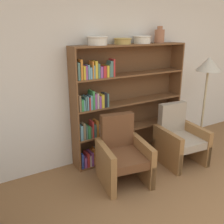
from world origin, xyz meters
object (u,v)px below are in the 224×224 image
armchair_leather (123,155)px  armchair_cushioned (179,138)px  bowl_slate (142,39)px  floor_lamp (208,69)px  bowl_olive (97,40)px  bowl_copper (123,41)px  bookshelf (120,105)px  vase_tall (159,36)px

armchair_leather → armchair_cushioned: same height
bowl_slate → floor_lamp: bowl_slate is taller
bowl_slate → floor_lamp: 1.28m
bowl_olive → armchair_leather: 1.66m
bowl_copper → floor_lamp: bowl_copper is taller
bookshelf → bowl_olive: bearing=-177.4°
vase_tall → armchair_leather: size_ratio=0.28×
bowl_slate → armchair_leather: bowl_slate is taller
armchair_leather → armchair_cushioned: (1.09, 0.00, 0.00)m
floor_lamp → bowl_olive: bearing=167.0°
bowl_olive → bowl_slate: bearing=-0.0°
bowl_olive → floor_lamp: size_ratio=0.18×
bowl_copper → bowl_olive: bearing=180.0°
vase_tall → floor_lamp: size_ratio=0.16×
bowl_copper → bowl_slate: bowl_slate is taller
bookshelf → vase_tall: 1.30m
armchair_cushioned → bowl_slate: bearing=-55.1°
bowl_olive → bowl_slate: 0.79m
bookshelf → bowl_slate: size_ratio=7.03×
armchair_leather → floor_lamp: floor_lamp is taller
bowl_olive → floor_lamp: bearing=-13.0°
bowl_olive → floor_lamp: bowl_olive is taller
armchair_leather → floor_lamp: 2.12m
armchair_leather → bowl_slate: bearing=-130.0°
bookshelf → bowl_olive: size_ratio=6.70×
bowl_copper → vase_tall: bearing=0.0°
bowl_slate → armchair_cushioned: bearing=-60.8°
vase_tall → armchair_cushioned: vase_tall is taller
armchair_leather → floor_lamp: bearing=-163.9°
bowl_copper → floor_lamp: size_ratio=0.17×
bowl_olive → bowl_copper: 0.42m
armchair_cushioned → vase_tall: bearing=-84.3°
bookshelf → bowl_slate: bowl_slate is taller
vase_tall → bowl_copper: bearing=180.0°
bowl_slate → armchair_cushioned: bowl_slate is taller
bowl_olive → bowl_copper: size_ratio=1.09×
bookshelf → floor_lamp: size_ratio=1.21×
armchair_cushioned → floor_lamp: size_ratio=0.57×
bookshelf → armchair_leather: size_ratio=2.14×
bookshelf → bowl_copper: (0.03, -0.02, 1.00)m
bowl_copper → armchair_leather: 1.68m
bowl_copper → bowl_slate: size_ratio=0.96×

